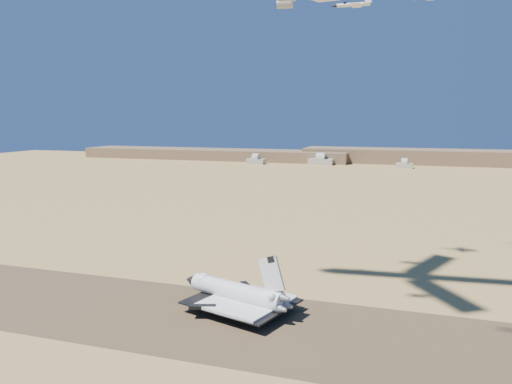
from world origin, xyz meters
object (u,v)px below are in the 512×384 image
(crew_a, at_px, (238,316))
(crew_c, at_px, (255,323))
(shuttle, at_px, (236,294))
(crew_b, at_px, (253,319))
(chase_jet_e, at_px, (352,5))

(crew_a, distance_m, crew_c, 7.41)
(shuttle, distance_m, crew_b, 11.33)
(crew_b, xyz_separation_m, chase_jet_e, (17.40, 65.63, 99.66))
(shuttle, bearing_deg, crew_b, -23.73)
(crew_a, distance_m, chase_jet_e, 121.05)
(crew_b, bearing_deg, crew_a, 51.06)
(crew_c, relative_size, chase_jet_e, 0.12)
(crew_a, bearing_deg, shuttle, 38.74)
(crew_c, bearing_deg, shuttle, -3.21)
(crew_b, height_order, crew_c, crew_c)
(crew_a, relative_size, crew_b, 1.03)
(shuttle, height_order, crew_a, shuttle)
(crew_a, xyz_separation_m, chase_jet_e, (22.14, 65.08, 99.64))
(crew_a, height_order, crew_b, crew_a)
(crew_b, relative_size, chase_jet_e, 0.11)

